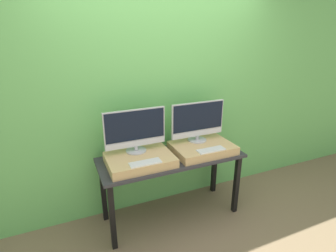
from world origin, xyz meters
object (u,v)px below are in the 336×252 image
object	(u,v)px
monitor_right	(198,121)
keyboard_left	(145,163)
keyboard_right	(211,150)
monitor_left	(135,130)

from	to	relation	value
monitor_right	keyboard_left	bearing A→B (deg)	-157.74
monitor_right	keyboard_right	world-z (taller)	monitor_right
monitor_left	keyboard_right	distance (m)	0.79
keyboard_left	monitor_right	size ratio (longest dim) A/B	0.48
keyboard_left	keyboard_right	size ratio (longest dim) A/B	1.00
monitor_left	keyboard_left	bearing A→B (deg)	-90.00
monitor_left	keyboard_right	xyz separation A→B (m)	(0.70, -0.29, -0.22)
keyboard_right	monitor_left	bearing A→B (deg)	157.74
monitor_left	monitor_right	world-z (taller)	same
monitor_left	keyboard_right	world-z (taller)	monitor_left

